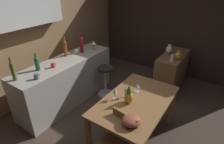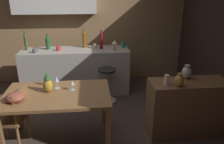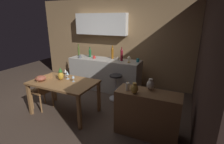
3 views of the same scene
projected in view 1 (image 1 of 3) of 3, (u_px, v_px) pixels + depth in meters
name	position (u px, v px, depth m)	size (l,w,h in m)	color
ground_plane	(123.00, 129.00, 3.09)	(9.00, 9.00, 0.00)	#47382D
wall_kitchen_back	(29.00, 30.00, 3.42)	(5.20, 0.33, 2.60)	#9E7A51
wall_side_right	(167.00, 23.00, 4.52)	(0.10, 4.40, 2.60)	#33231E
dining_table	(136.00, 105.00, 2.63)	(1.38, 0.85, 0.74)	olive
kitchen_counter	(67.00, 81.00, 3.64)	(2.10, 0.60, 0.90)	#B2ADA3
sideboard_cabinet	(171.00, 72.00, 4.09)	(1.10, 0.44, 0.82)	brown
chair_near_window	(119.00, 141.00, 2.27)	(0.45, 0.45, 0.84)	olive
bar_stool	(105.00, 80.00, 3.86)	(0.34, 0.34, 0.66)	#262323
wine_glass_left	(126.00, 89.00, 2.61)	(0.08, 0.08, 0.18)	silver
wine_glass_right	(137.00, 86.00, 2.74)	(0.07, 0.07, 0.14)	silver
wine_glass_center	(115.00, 91.00, 2.55)	(0.07, 0.07, 0.19)	silver
pineapple_centerpiece	(129.00, 95.00, 2.49)	(0.13, 0.13, 0.28)	gold
fruit_bowl	(131.00, 120.00, 2.14)	(0.23, 0.23, 0.11)	#9E4C38
wine_bottle_olive	(13.00, 70.00, 2.70)	(0.06, 0.06, 0.37)	#475623
wine_bottle_amber	(65.00, 47.00, 3.56)	(0.07, 0.07, 0.38)	#8C5114
wine_bottle_ruby	(82.00, 44.00, 3.74)	(0.07, 0.07, 0.38)	maroon
wine_bottle_green	(37.00, 63.00, 3.02)	(0.08, 0.08, 0.30)	#1E592D
cup_slate	(36.00, 77.00, 2.79)	(0.11, 0.07, 0.08)	#515660
cup_red	(53.00, 65.00, 3.15)	(0.11, 0.07, 0.08)	red
cup_teal	(93.00, 44.00, 4.16)	(0.11, 0.08, 0.10)	teal
cup_cream	(76.00, 51.00, 3.74)	(0.11, 0.07, 0.09)	beige
counter_lamp	(94.00, 44.00, 3.89)	(0.11, 0.11, 0.19)	#A58447
pillar_candle_tall	(172.00, 58.00, 3.58)	(0.06, 0.06, 0.16)	white
vase_ceramic_ivory	(169.00, 50.00, 3.92)	(0.13, 0.13, 0.20)	beige
vase_brass	(178.00, 56.00, 3.64)	(0.13, 0.13, 0.18)	#B78C38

